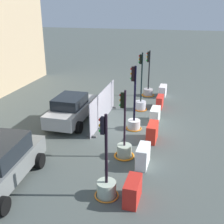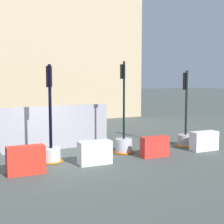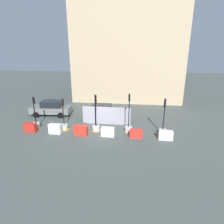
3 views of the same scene
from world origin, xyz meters
name	(u,v)px [view 1 (image 1 of 3)]	position (x,y,z in m)	size (l,w,h in m)	color
ground_plane	(133,128)	(0.00, 0.00, 0.00)	(120.00, 120.00, 0.00)	#48504C
traffic_light_0	(106,184)	(-5.95, -0.12, 0.48)	(0.86, 0.86, 3.09)	#AAB9A6
traffic_light_1	(124,148)	(-3.13, -0.16, 0.44)	(0.90, 0.90, 3.05)	#ABB7A3
traffic_light_2	(134,119)	(-0.13, -0.06, 0.59)	(0.85, 0.85, 3.42)	silver
traffic_light_3	(141,102)	(2.86, 0.03, 0.49)	(0.85, 0.85, 3.59)	silver
traffic_light_4	(148,89)	(5.88, -0.06, 0.48)	(0.91, 0.91, 3.26)	#AEA6AA
construction_barrier_0	(133,191)	(-6.00, -1.05, 0.42)	(1.07, 0.50, 0.84)	red
construction_barrier_1	(143,156)	(-3.65, -1.06, 0.44)	(1.08, 0.49, 0.88)	white
construction_barrier_2	(152,132)	(-1.26, -1.17, 0.44)	(1.17, 0.49, 0.88)	red
construction_barrier_3	(155,115)	(1.12, -1.07, 0.40)	(1.15, 0.52, 0.81)	silver
construction_barrier_4	(160,102)	(3.55, -1.12, 0.38)	(1.09, 0.41, 0.77)	red
construction_barrier_5	(163,91)	(5.98, -1.11, 0.39)	(1.16, 0.51, 0.78)	white
car_silver_hatchback	(72,109)	(-0.06, 3.48, 0.79)	(4.21, 2.08, 1.58)	#B0AFAE
site_fence_panel	(103,106)	(0.54, 1.82, 0.87)	(4.87, 0.50, 1.81)	#98959F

